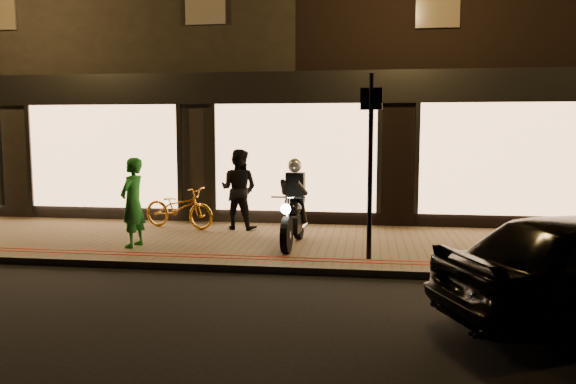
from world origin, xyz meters
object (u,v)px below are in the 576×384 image
Objects in this scene: bicycle_gold at (179,208)px; person_green at (133,202)px; motorcycle at (294,212)px; sign_post at (370,157)px.

person_green is at bearing -169.55° from bicycle_gold.
sign_post is at bearing -31.15° from motorcycle.
motorcycle is 0.65× the size of sign_post.
bicycle_gold is at bearing -176.67° from person_green.
bicycle_gold is 1.05× the size of person_green.
motorcycle is 1.15× the size of bicycle_gold.
motorcycle reaches higher than bicycle_gold.
sign_post is 1.77× the size of bicycle_gold.
sign_post reaches higher than person_green.
sign_post is at bearing -104.61° from bicycle_gold.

